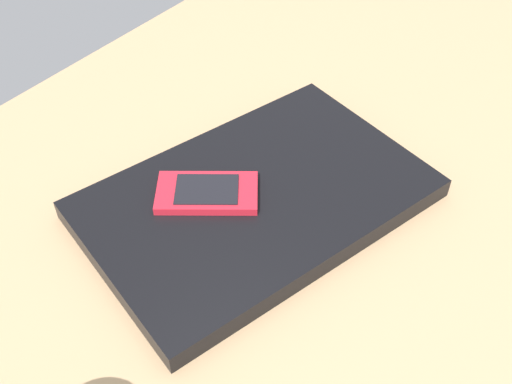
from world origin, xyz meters
TOP-DOWN VIEW (x-y plane):
  - desk_surface at (0.00, 0.00)cm, footprint 120.00×80.00cm
  - laptop_closed at (3.50, -5.59)cm, footprint 37.20×29.19cm
  - cell_phone_on_laptop at (6.82, -8.99)cm, footprint 10.00×10.91cm

SIDE VIEW (x-z plane):
  - desk_surface at x=0.00cm, z-range 0.00..3.00cm
  - laptop_closed at x=3.50cm, z-range 3.00..5.10cm
  - cell_phone_on_laptop at x=6.82cm, z-range 5.06..6.02cm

